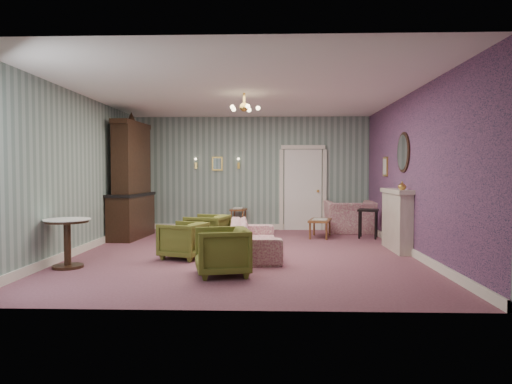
{
  "coord_description": "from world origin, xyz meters",
  "views": [
    {
      "loc": [
        0.49,
        -8.3,
        1.47
      ],
      "look_at": [
        0.2,
        0.4,
        1.1
      ],
      "focal_mm": 32.17,
      "sensor_mm": 36.0,
      "label": 1
    }
  ],
  "objects_px": {
    "fireplace": "(397,220)",
    "coffee_table": "(320,228)",
    "side_table_black": "(368,224)",
    "pedestal_table": "(67,243)",
    "sofa_chintz": "(254,232)",
    "olive_chair_b": "(183,238)",
    "wingback_chair": "(350,211)",
    "olive_chair_a": "(222,249)",
    "olive_chair_c": "(207,230)",
    "dresser": "(131,177)"
  },
  "relations": [
    {
      "from": "olive_chair_c",
      "to": "side_table_black",
      "type": "height_order",
      "value": "olive_chair_c"
    },
    {
      "from": "dresser",
      "to": "pedestal_table",
      "type": "relative_size",
      "value": 3.6
    },
    {
      "from": "coffee_table",
      "to": "pedestal_table",
      "type": "distance_m",
      "value": 5.47
    },
    {
      "from": "olive_chair_a",
      "to": "sofa_chintz",
      "type": "distance_m",
      "value": 1.66
    },
    {
      "from": "wingback_chair",
      "to": "fireplace",
      "type": "xyz_separation_m",
      "value": [
        0.43,
        -2.57,
        0.06
      ]
    },
    {
      "from": "side_table_black",
      "to": "pedestal_table",
      "type": "bearing_deg",
      "value": -147.85
    },
    {
      "from": "sofa_chintz",
      "to": "dresser",
      "type": "bearing_deg",
      "value": 49.68
    },
    {
      "from": "fireplace",
      "to": "side_table_black",
      "type": "height_order",
      "value": "fireplace"
    },
    {
      "from": "olive_chair_b",
      "to": "pedestal_table",
      "type": "relative_size",
      "value": 0.9
    },
    {
      "from": "coffee_table",
      "to": "side_table_black",
      "type": "bearing_deg",
      "value": -6.22
    },
    {
      "from": "olive_chair_b",
      "to": "sofa_chintz",
      "type": "relative_size",
      "value": 0.32
    },
    {
      "from": "olive_chair_c",
      "to": "side_table_black",
      "type": "distance_m",
      "value": 3.72
    },
    {
      "from": "coffee_table",
      "to": "wingback_chair",
      "type": "bearing_deg",
      "value": 47.51
    },
    {
      "from": "olive_chair_c",
      "to": "wingback_chair",
      "type": "bearing_deg",
      "value": 143.89
    },
    {
      "from": "olive_chair_a",
      "to": "side_table_black",
      "type": "height_order",
      "value": "olive_chair_a"
    },
    {
      "from": "olive_chair_c",
      "to": "wingback_chair",
      "type": "height_order",
      "value": "wingback_chair"
    },
    {
      "from": "wingback_chair",
      "to": "pedestal_table",
      "type": "bearing_deg",
      "value": 39.08
    },
    {
      "from": "sofa_chintz",
      "to": "side_table_black",
      "type": "xyz_separation_m",
      "value": [
        2.46,
        2.17,
        -0.09
      ]
    },
    {
      "from": "fireplace",
      "to": "pedestal_table",
      "type": "bearing_deg",
      "value": -162.05
    },
    {
      "from": "olive_chair_a",
      "to": "side_table_black",
      "type": "xyz_separation_m",
      "value": [
        2.86,
        3.77,
        -0.05
      ]
    },
    {
      "from": "olive_chair_a",
      "to": "sofa_chintz",
      "type": "bearing_deg",
      "value": 153.02
    },
    {
      "from": "fireplace",
      "to": "coffee_table",
      "type": "bearing_deg",
      "value": 127.26
    },
    {
      "from": "wingback_chair",
      "to": "fireplace",
      "type": "relative_size",
      "value": 0.85
    },
    {
      "from": "pedestal_table",
      "to": "olive_chair_b",
      "type": "bearing_deg",
      "value": 26.93
    },
    {
      "from": "fireplace",
      "to": "coffee_table",
      "type": "relative_size",
      "value": 1.72
    },
    {
      "from": "sofa_chintz",
      "to": "wingback_chair",
      "type": "bearing_deg",
      "value": -39.07
    },
    {
      "from": "sofa_chintz",
      "to": "side_table_black",
      "type": "relative_size",
      "value": 3.23
    },
    {
      "from": "sofa_chintz",
      "to": "olive_chair_b",
      "type": "bearing_deg",
      "value": 101.43
    },
    {
      "from": "coffee_table",
      "to": "dresser",
      "type": "bearing_deg",
      "value": -177.34
    },
    {
      "from": "olive_chair_a",
      "to": "olive_chair_c",
      "type": "height_order",
      "value": "olive_chair_a"
    },
    {
      "from": "olive_chair_b",
      "to": "olive_chair_c",
      "type": "xyz_separation_m",
      "value": [
        0.28,
        0.97,
        0.02
      ]
    },
    {
      "from": "wingback_chair",
      "to": "coffee_table",
      "type": "distance_m",
      "value": 1.27
    },
    {
      "from": "coffee_table",
      "to": "side_table_black",
      "type": "xyz_separation_m",
      "value": [
        1.05,
        -0.11,
        0.12
      ]
    },
    {
      "from": "olive_chair_b",
      "to": "sofa_chintz",
      "type": "bearing_deg",
      "value": 124.78
    },
    {
      "from": "olive_chair_c",
      "to": "side_table_black",
      "type": "bearing_deg",
      "value": 129.33
    },
    {
      "from": "olive_chair_c",
      "to": "fireplace",
      "type": "relative_size",
      "value": 0.52
    },
    {
      "from": "sofa_chintz",
      "to": "wingback_chair",
      "type": "xyz_separation_m",
      "value": [
        2.23,
        3.19,
        0.1
      ]
    },
    {
      "from": "wingback_chair",
      "to": "olive_chair_b",
      "type": "bearing_deg",
      "value": 44.13
    },
    {
      "from": "olive_chair_a",
      "to": "fireplace",
      "type": "height_order",
      "value": "fireplace"
    },
    {
      "from": "olive_chair_a",
      "to": "side_table_black",
      "type": "bearing_deg",
      "value": 129.92
    },
    {
      "from": "olive_chair_c",
      "to": "wingback_chair",
      "type": "xyz_separation_m",
      "value": [
        3.16,
        2.55,
        0.15
      ]
    },
    {
      "from": "side_table_black",
      "to": "dresser",
      "type": "bearing_deg",
      "value": -179.11
    },
    {
      "from": "olive_chair_c",
      "to": "pedestal_table",
      "type": "bearing_deg",
      "value": -31.85
    },
    {
      "from": "olive_chair_a",
      "to": "olive_chair_b",
      "type": "distance_m",
      "value": 1.5
    },
    {
      "from": "olive_chair_b",
      "to": "coffee_table",
      "type": "height_order",
      "value": "olive_chair_b"
    },
    {
      "from": "olive_chair_b",
      "to": "pedestal_table",
      "type": "height_order",
      "value": "pedestal_table"
    },
    {
      "from": "olive_chair_b",
      "to": "sofa_chintz",
      "type": "height_order",
      "value": "sofa_chintz"
    },
    {
      "from": "sofa_chintz",
      "to": "fireplace",
      "type": "xyz_separation_m",
      "value": [
        2.67,
        0.62,
        0.17
      ]
    },
    {
      "from": "olive_chair_c",
      "to": "coffee_table",
      "type": "height_order",
      "value": "olive_chair_c"
    },
    {
      "from": "olive_chair_a",
      "to": "sofa_chintz",
      "type": "relative_size",
      "value": 0.36
    }
  ]
}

